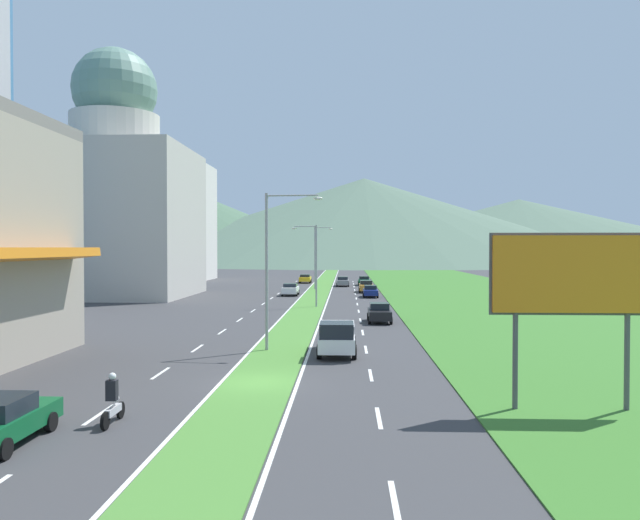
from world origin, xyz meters
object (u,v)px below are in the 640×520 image
car_3 (2,420)px  car_5 (290,289)px  street_lamp_far (317,253)px  car_1 (364,281)px  street_lamp_mid (313,260)px  car_7 (305,279)px  billboard_roadside (572,280)px  car_0 (343,281)px  pickup_truck_0 (337,338)px  car_4 (370,291)px  motorcycle_rider (113,403)px  car_2 (366,286)px  street_lamp_near (273,260)px  car_6 (379,313)px

car_3 → car_5: size_ratio=0.99×
street_lamp_far → car_1: bearing=54.3°
street_lamp_mid → car_7: size_ratio=1.91×
billboard_roadside → car_3: bearing=-166.1°
car_0 → pickup_truck_0: pickup_truck_0 is taller
street_lamp_mid → car_4: bearing=63.9°
car_0 → car_1: 4.20m
car_7 → motorcycle_rider: 84.46m
motorcycle_rider → street_lamp_far: bearing=-3.1°
car_0 → car_7: (-6.53, 8.52, 0.00)m
car_2 → billboard_roadside: bearing=5.4°
street_lamp_mid → street_lamp_far: size_ratio=0.92×
car_3 → motorcycle_rider: 3.47m
car_7 → motorcycle_rider: bearing=179.4°
street_lamp_near → car_1: bearing=83.5°
car_5 → street_lamp_mid: bearing=-166.0°
street_lamp_far → car_5: (-2.82, -11.48, -4.46)m
car_4 → car_6: bearing=-0.6°
street_lamp_near → street_lamp_mid: bearing=88.0°
street_lamp_far → pickup_truck_0: street_lamp_far is taller
car_6 → street_lamp_far: bearing=-169.8°
car_7 → street_lamp_mid: bearing=-175.0°
billboard_roadside → car_6: billboard_roadside is taller
car_4 → motorcycle_rider: (-11.01, -54.74, 0.00)m
street_lamp_far → car_5: bearing=-103.8°
street_lamp_far → car_3: 71.11m
car_1 → pickup_truck_0: bearing=-3.0°
billboard_roadside → car_4: billboard_roadside is taller
car_1 → car_2: 15.43m
street_lamp_far → car_1: size_ratio=1.97×
street_lamp_far → street_lamp_mid: bearing=-88.0°
street_lamp_far → car_6: size_ratio=2.18×
car_0 → pickup_truck_0: 61.96m
car_7 → car_2: bearing=-155.5°
street_lamp_mid → motorcycle_rider: (-4.68, -41.79, -4.13)m
car_1 → street_lamp_mid: bearing=-9.7°
pickup_truck_0 → car_2: bearing=176.2°
street_lamp_mid → car_2: street_lamp_mid is taller
street_lamp_far → car_6: 39.91m
billboard_roadside → car_5: 56.81m
street_lamp_mid → car_1: (6.22, 36.56, -4.12)m
billboard_roadside → car_0: billboard_roadside is taller
motorcycle_rider → street_lamp_near: bearing=-13.9°
car_1 → billboard_roadside: bearing=4.2°
pickup_truck_0 → car_5: bearing=-171.2°
street_lamp_far → car_5: 12.63m
car_2 → pickup_truck_0: 49.05m
car_0 → motorcycle_rider: size_ratio=2.27×
car_3 → motorcycle_rider: motorcycle_rider is taller
car_3 → car_5: car_5 is taller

